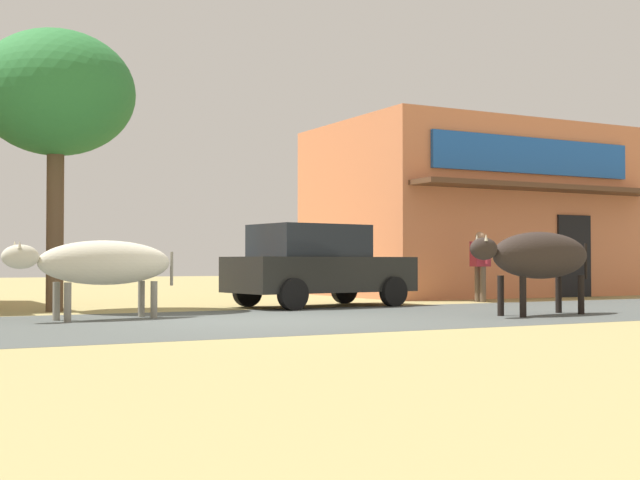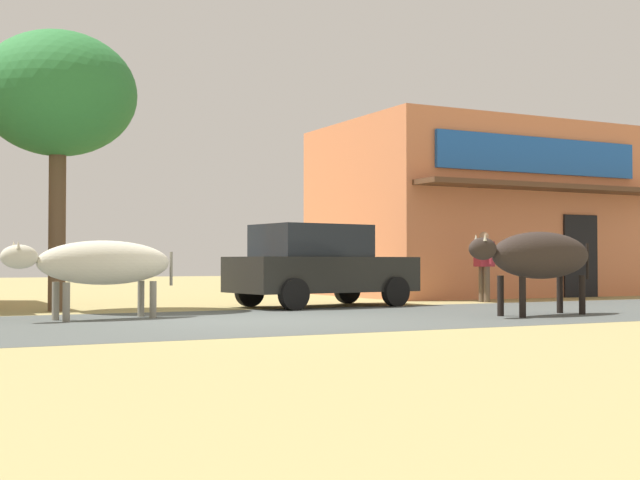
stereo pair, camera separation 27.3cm
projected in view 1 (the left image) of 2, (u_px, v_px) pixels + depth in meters
ground at (265, 320)px, 13.44m from camera, size 80.00×80.00×0.00m
asphalt_road at (265, 320)px, 13.44m from camera, size 72.00×5.60×0.00m
storefront_right_club at (467, 212)px, 24.16m from camera, size 7.78×6.29×4.55m
roadside_tree at (56, 95)px, 15.92m from camera, size 2.86×2.86×5.13m
parked_hatchback_car at (317, 265)px, 17.52m from camera, size 3.93×2.21×1.64m
cow_near_brown at (102, 263)px, 13.59m from camera, size 2.79×1.02×1.24m
cow_far_dark at (539, 256)px, 14.72m from camera, size 2.86×0.98×1.41m
pedestrian_by_shop at (480, 261)px, 19.57m from camera, size 0.40×0.61×1.57m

